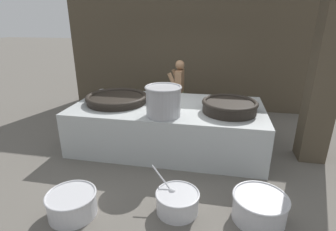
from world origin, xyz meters
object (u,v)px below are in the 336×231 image
prep_bowl_meat (72,203)px  prep_bowl_extra (259,206)px  giant_wok_far (229,106)px  cook (179,90)px  prep_bowl_vegetables (177,201)px  stock_pot (163,101)px  giant_wok_near (117,98)px

prep_bowl_meat → prep_bowl_extra: size_ratio=0.93×
giant_wok_far → cook: (-1.22, 1.57, -0.16)m
prep_bowl_vegetables → prep_bowl_meat: bearing=-166.3°
prep_bowl_meat → prep_bowl_extra: bearing=9.2°
prep_bowl_meat → prep_bowl_extra: (2.59, 0.42, 0.02)m
giant_wok_far → stock_pot: bearing=-160.5°
giant_wok_far → prep_bowl_extra: size_ratio=1.40×
giant_wok_near → prep_bowl_vegetables: giant_wok_near is taller
giant_wok_far → prep_bowl_meat: size_ratio=1.51×
giant_wok_near → giant_wok_far: (2.37, -0.18, 0.04)m
cook → prep_bowl_meat: (-0.94, -3.77, -0.71)m
prep_bowl_meat → prep_bowl_extra: 2.63m
cook → prep_bowl_meat: bearing=77.4°
giant_wok_far → stock_pot: size_ratio=1.57×
prep_bowl_extra → giant_wok_far: bearing=103.7°
giant_wok_far → prep_bowl_meat: giant_wok_far is taller
giant_wok_near → prep_bowl_extra: 3.52m
giant_wok_near → prep_bowl_vegetables: bearing=-50.6°
stock_pot → cook: bearing=90.4°
cook → giant_wok_far: bearing=129.3°
giant_wok_far → prep_bowl_extra: giant_wok_far is taller
giant_wok_far → prep_bowl_vegetables: bearing=-110.9°
giant_wok_near → prep_bowl_extra: (2.80, -1.96, -0.82)m
stock_pot → prep_bowl_vegetables: (0.50, -1.42, -1.05)m
giant_wok_far → prep_bowl_extra: bearing=-76.3°
stock_pot → prep_bowl_vegetables: bearing=-70.4°
giant_wok_far → cook: 1.99m
giant_wok_far → prep_bowl_meat: bearing=-134.5°
giant_wok_near → giant_wok_far: giant_wok_far is taller
cook → giant_wok_near: bearing=51.7°
stock_pot → prep_bowl_extra: stock_pot is taller
giant_wok_near → giant_wok_far: 2.38m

